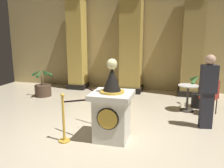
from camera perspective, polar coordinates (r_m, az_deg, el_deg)
name	(u,v)px	position (r m, az deg, el deg)	size (l,w,h in m)	color
ground_plane	(97,135)	(5.30, -3.72, -12.28)	(11.26, 11.26, 0.00)	beige
back_wall	(134,40)	(9.50, 5.32, 10.63)	(11.26, 0.16, 3.93)	tan
pedestal_clock	(112,110)	(4.87, -0.01, -6.32)	(0.84, 0.84, 1.71)	silver
stanchion_near	(109,107)	(5.99, -0.81, -5.73)	(0.24, 0.24, 1.02)	gold
stanchion_far	(64,125)	(4.95, -11.70, -9.78)	(0.24, 0.24, 1.03)	gold
velvet_rope	(88,97)	(5.32, -5.80, -3.21)	(1.01, 1.02, 0.22)	black
column_left	(77,42)	(9.57, -8.55, 10.01)	(0.74, 0.74, 3.77)	black
column_right	(193,43)	(8.83, 19.07, 9.35)	(0.84, 0.84, 3.77)	black
column_centre_rear	(131,43)	(8.94, 4.71, 9.98)	(0.93, 0.93, 3.77)	black
potted_palm_left	(43,89)	(8.75, -16.50, -1.09)	(0.78, 0.76, 1.01)	#4C3828
potted_palm_right	(199,96)	(7.56, 20.50, -2.80)	(0.70, 0.75, 1.06)	black
bystander_guest	(208,90)	(5.82, 22.39, -1.30)	(0.39, 0.28, 1.74)	#26262D
cafe_table	(188,95)	(7.06, 17.99, -2.46)	(0.57, 0.57, 0.77)	#332D28
cafe_chair_red	(212,95)	(6.92, 23.20, -2.40)	(0.55, 0.55, 0.96)	black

